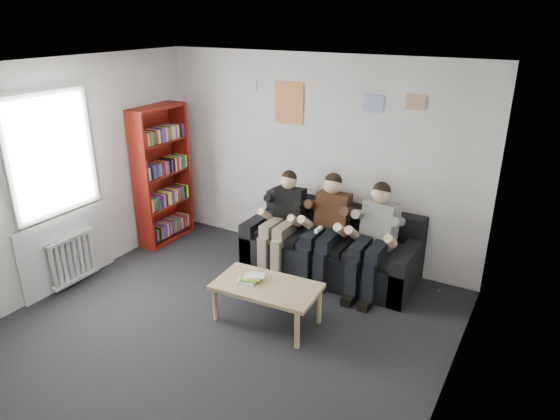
# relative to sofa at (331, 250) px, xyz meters

# --- Properties ---
(room_shell) EXTENTS (5.00, 5.00, 5.00)m
(room_shell) POSITION_rel_sofa_xyz_m (-0.46, -2.08, 1.04)
(room_shell) COLOR black
(room_shell) RESTS_ON ground
(sofa) EXTENTS (2.20, 0.90, 0.85)m
(sofa) POSITION_rel_sofa_xyz_m (0.00, 0.00, 0.00)
(sofa) COLOR black
(sofa) RESTS_ON ground
(bookshelf) EXTENTS (0.30, 0.89, 1.98)m
(bookshelf) POSITION_rel_sofa_xyz_m (-2.53, -0.29, 0.68)
(bookshelf) COLOR maroon
(bookshelf) RESTS_ON ground
(coffee_table) EXTENTS (1.12, 0.62, 0.45)m
(coffee_table) POSITION_rel_sofa_xyz_m (-0.13, -1.38, 0.09)
(coffee_table) COLOR tan
(coffee_table) RESTS_ON ground
(game_cases) EXTENTS (0.25, 0.23, 0.06)m
(game_cases) POSITION_rel_sofa_xyz_m (-0.32, -1.39, 0.17)
(game_cases) COLOR white
(game_cases) RESTS_ON coffee_table
(person_left) EXTENTS (0.38, 0.82, 1.29)m
(person_left) POSITION_rel_sofa_xyz_m (-0.61, -0.20, 0.34)
(person_left) COLOR black
(person_left) RESTS_ON sofa
(person_middle) EXTENTS (0.41, 0.88, 1.35)m
(person_middle) POSITION_rel_sofa_xyz_m (-0.00, -0.20, 0.36)
(person_middle) COLOR #502B1A
(person_middle) RESTS_ON sofa
(person_right) EXTENTS (0.41, 0.87, 1.33)m
(person_right) POSITION_rel_sofa_xyz_m (0.61, -0.20, 0.36)
(person_right) COLOR white
(person_right) RESTS_ON sofa
(radiator) EXTENTS (0.10, 0.64, 0.60)m
(radiator) POSITION_rel_sofa_xyz_m (-2.61, -1.88, 0.04)
(radiator) COLOR silver
(radiator) RESTS_ON ground
(window) EXTENTS (0.05, 1.30, 2.36)m
(window) POSITION_rel_sofa_xyz_m (-2.68, -1.88, 0.72)
(window) COLOR white
(window) RESTS_ON room_shell
(poster_large) EXTENTS (0.42, 0.01, 0.55)m
(poster_large) POSITION_rel_sofa_xyz_m (-0.86, 0.40, 1.74)
(poster_large) COLOR gold
(poster_large) RESTS_ON room_shell
(poster_blue) EXTENTS (0.25, 0.01, 0.20)m
(poster_blue) POSITION_rel_sofa_xyz_m (0.29, 0.40, 1.84)
(poster_blue) COLOR #4270E1
(poster_blue) RESTS_ON room_shell
(poster_pink) EXTENTS (0.22, 0.01, 0.18)m
(poster_pink) POSITION_rel_sofa_xyz_m (0.79, 0.40, 1.89)
(poster_pink) COLOR #C13C8A
(poster_pink) RESTS_ON room_shell
(poster_sign) EXTENTS (0.20, 0.01, 0.14)m
(poster_sign) POSITION_rel_sofa_xyz_m (-1.46, 0.40, 1.94)
(poster_sign) COLOR silver
(poster_sign) RESTS_ON room_shell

